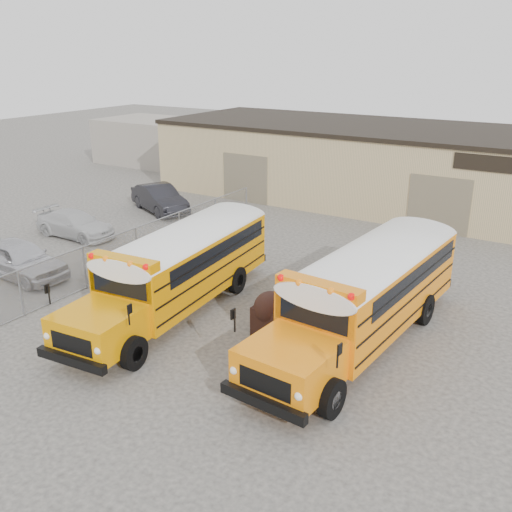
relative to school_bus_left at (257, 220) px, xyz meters
The scene contains 10 objects.
ground 7.49m from the school_bus_left, 72.70° to the right, with size 120.00×120.00×0.00m, color #413F3B.
warehouse 13.23m from the school_bus_left, 80.58° to the left, with size 30.20×10.20×4.67m.
chainlink_fence 5.57m from the school_bus_left, 134.15° to the right, with size 0.07×18.07×1.81m.
distant_building_left 24.90m from the school_bus_left, 142.81° to the left, with size 8.00×6.00×3.60m, color gray.
school_bus_left is the anchor object (origin of this frame).
school_bus_right 7.94m from the school_bus_left, 11.40° to the left, with size 3.69×10.97×3.16m.
tarp_bundle 7.87m from the school_bus_left, 54.85° to the right, with size 1.14×1.14×1.56m.
car_silver 10.45m from the school_bus_left, 133.50° to the right, with size 1.92×4.77×1.62m, color silver.
car_white 9.88m from the school_bus_left, 165.40° to the right, with size 1.85×4.54×1.32m, color beige.
car_dark 9.64m from the school_bus_left, 158.82° to the left, with size 1.68×4.81×1.58m, color black.
Camera 1 is at (11.11, -14.45, 9.24)m, focal length 40.00 mm.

